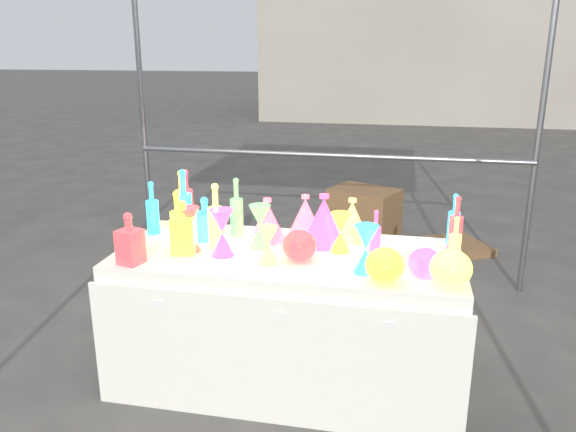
% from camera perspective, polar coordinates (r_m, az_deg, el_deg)
% --- Properties ---
extents(ground, '(80.00, 80.00, 0.00)m').
position_cam_1_polar(ground, '(3.30, 0.00, -15.98)').
color(ground, '#625F5B').
rests_on(ground, ground).
extents(display_table, '(1.84, 0.83, 0.75)m').
position_cam_1_polar(display_table, '(3.11, -0.04, -10.26)').
color(display_table, white).
rests_on(display_table, ground).
extents(cardboard_box_closed, '(0.76, 0.67, 0.45)m').
position_cam_1_polar(cardboard_box_closed, '(5.61, 7.72, 0.47)').
color(cardboard_box_closed, '#885F3D').
rests_on(cardboard_box_closed, ground).
extents(cardboard_box_flat, '(0.93, 0.84, 0.07)m').
position_cam_1_polar(cardboard_box_flat, '(5.32, 15.50, -3.14)').
color(cardboard_box_flat, '#885F3D').
rests_on(cardboard_box_flat, ground).
extents(bottle_0, '(0.11, 0.11, 0.34)m').
position_cam_1_polar(bottle_0, '(3.44, -10.71, 1.84)').
color(bottle_0, '#E94C15').
rests_on(bottle_0, display_table).
extents(bottle_1, '(0.09, 0.09, 0.31)m').
position_cam_1_polar(bottle_1, '(3.31, -13.62, 0.84)').
color(bottle_1, '#1A9320').
rests_on(bottle_1, display_table).
extents(bottle_2, '(0.09, 0.09, 0.34)m').
position_cam_1_polar(bottle_2, '(3.43, -10.24, 1.87)').
color(bottle_2, orange).
rests_on(bottle_2, display_table).
extents(bottle_3, '(0.11, 0.11, 0.34)m').
position_cam_1_polar(bottle_3, '(3.40, -10.50, 1.70)').
color(bottle_3, blue).
rests_on(bottle_3, display_table).
extents(bottle_4, '(0.11, 0.11, 0.36)m').
position_cam_1_polar(bottle_4, '(2.99, -7.34, -0.02)').
color(bottle_4, '#156783').
rests_on(bottle_4, display_table).
extents(bottle_5, '(0.09, 0.09, 0.34)m').
position_cam_1_polar(bottle_5, '(3.19, -5.25, 0.92)').
color(bottle_5, '#A721A2').
rests_on(bottle_5, display_table).
extents(bottle_6, '(0.09, 0.09, 0.31)m').
position_cam_1_polar(bottle_6, '(3.07, -11.15, -0.27)').
color(bottle_6, '#E94C15').
rests_on(bottle_6, display_table).
extents(bottle_7, '(0.11, 0.11, 0.38)m').
position_cam_1_polar(bottle_7, '(3.25, -10.53, 1.38)').
color(bottle_7, '#1A9320').
rests_on(bottle_7, display_table).
extents(decanter_0, '(0.14, 0.14, 0.29)m').
position_cam_1_polar(decanter_0, '(2.96, -10.60, -1.10)').
color(decanter_0, '#E94C15').
rests_on(decanter_0, display_table).
extents(decanter_1, '(0.13, 0.13, 0.27)m').
position_cam_1_polar(decanter_1, '(2.88, -15.80, -2.19)').
color(decanter_1, orange).
rests_on(decanter_1, display_table).
extents(decanter_2, '(0.13, 0.13, 0.25)m').
position_cam_1_polar(decanter_2, '(3.14, -8.44, -0.28)').
color(decanter_2, '#1A9320').
rests_on(decanter_2, display_table).
extents(hourglass_0, '(0.14, 0.14, 0.24)m').
position_cam_1_polar(hourglass_0, '(2.99, -10.02, -1.34)').
color(hourglass_0, orange).
rests_on(hourglass_0, display_table).
extents(hourglass_1, '(0.14, 0.14, 0.25)m').
position_cam_1_polar(hourglass_1, '(2.90, -6.73, -1.69)').
color(hourglass_1, blue).
rests_on(hourglass_1, display_table).
extents(hourglass_2, '(0.12, 0.12, 0.19)m').
position_cam_1_polar(hourglass_2, '(2.78, -2.08, -3.01)').
color(hourglass_2, '#156783').
rests_on(hourglass_2, display_table).
extents(hourglass_3, '(0.12, 0.12, 0.24)m').
position_cam_1_polar(hourglass_3, '(3.01, -2.86, -1.06)').
color(hourglass_3, '#A721A2').
rests_on(hourglass_3, display_table).
extents(hourglass_4, '(0.14, 0.14, 0.21)m').
position_cam_1_polar(hourglass_4, '(2.96, 5.35, -1.67)').
color(hourglass_4, '#E94C15').
rests_on(hourglass_4, display_table).
extents(hourglass_5, '(0.15, 0.15, 0.24)m').
position_cam_1_polar(hourglass_5, '(2.69, 7.90, -3.35)').
color(hourglass_5, '#1A9320').
rests_on(hourglass_5, display_table).
extents(globe_0, '(0.22, 0.22, 0.15)m').
position_cam_1_polar(globe_0, '(2.61, 9.81, -5.15)').
color(globe_0, '#E94C15').
rests_on(globe_0, display_table).
extents(globe_1, '(0.25, 0.25, 0.15)m').
position_cam_1_polar(globe_1, '(2.64, 16.20, -5.31)').
color(globe_1, '#156783').
rests_on(globe_1, display_table).
extents(globe_2, '(0.20, 0.20, 0.14)m').
position_cam_1_polar(globe_2, '(2.83, 1.19, -3.19)').
color(globe_2, orange).
rests_on(globe_2, display_table).
extents(globe_3, '(0.19, 0.19, 0.13)m').
position_cam_1_polar(globe_3, '(2.70, 13.74, -4.85)').
color(globe_3, blue).
rests_on(globe_3, display_table).
extents(lampshade_0, '(0.26, 0.26, 0.24)m').
position_cam_1_polar(lampshade_0, '(3.11, -2.10, -0.37)').
color(lampshade_0, '#FFAB35').
rests_on(lampshade_0, display_table).
extents(lampshade_1, '(0.27, 0.27, 0.24)m').
position_cam_1_polar(lampshade_1, '(3.18, 1.76, 0.03)').
color(lampshade_1, '#FFAB35').
rests_on(lampshade_1, display_table).
extents(lampshade_2, '(0.28, 0.28, 0.28)m').
position_cam_1_polar(lampshade_2, '(3.05, 3.65, -0.37)').
color(lampshade_2, blue).
rests_on(lampshade_2, display_table).
extents(lampshade_3, '(0.20, 0.20, 0.24)m').
position_cam_1_polar(lampshade_3, '(3.15, 6.51, -0.31)').
color(lampshade_3, '#156783').
rests_on(lampshade_3, display_table).
extents(bottle_8, '(0.08, 0.08, 0.29)m').
position_cam_1_polar(bottle_8, '(3.18, 16.50, -0.28)').
color(bottle_8, '#1A9320').
rests_on(bottle_8, display_table).
extents(bottle_9, '(0.08, 0.08, 0.31)m').
position_cam_1_polar(bottle_9, '(3.05, 16.71, -0.82)').
color(bottle_9, orange).
rests_on(bottle_9, display_table).
extents(bottle_10, '(0.06, 0.06, 0.25)m').
position_cam_1_polar(bottle_10, '(2.91, 8.88, -1.73)').
color(bottle_10, blue).
rests_on(bottle_10, display_table).
extents(bottle_11, '(0.08, 0.08, 0.26)m').
position_cam_1_polar(bottle_11, '(2.86, 16.62, -2.50)').
color(bottle_11, '#156783').
rests_on(bottle_11, display_table).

